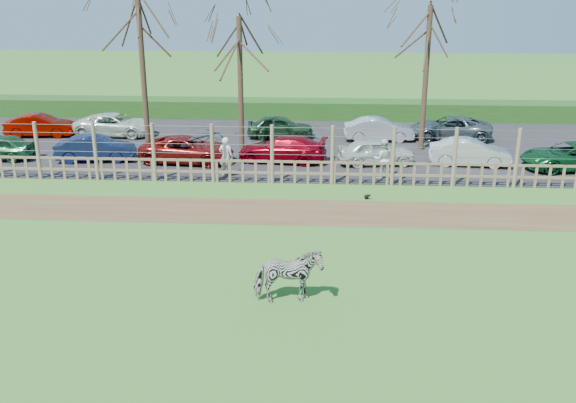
# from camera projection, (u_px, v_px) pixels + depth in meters

# --- Properties ---
(ground) EXTENTS (120.00, 120.00, 0.00)m
(ground) POSITION_uv_depth(u_px,v_px,m) (250.00, 262.00, 19.50)
(ground) COLOR #5EA135
(ground) RESTS_ON ground
(dirt_strip) EXTENTS (34.00, 2.80, 0.01)m
(dirt_strip) POSITION_uv_depth(u_px,v_px,m) (264.00, 211.00, 23.74)
(dirt_strip) COLOR brown
(dirt_strip) RESTS_ON ground
(asphalt) EXTENTS (44.00, 13.00, 0.04)m
(asphalt) POSITION_uv_depth(u_px,v_px,m) (283.00, 145.00, 33.17)
(asphalt) COLOR #232326
(asphalt) RESTS_ON ground
(hedge) EXTENTS (46.00, 2.00, 1.10)m
(hedge) POSITION_uv_depth(u_px,v_px,m) (291.00, 109.00, 39.59)
(hedge) COLOR #1E4716
(hedge) RESTS_ON ground
(fence) EXTENTS (30.16, 0.16, 2.50)m
(fence) POSITION_uv_depth(u_px,v_px,m) (272.00, 165.00, 26.78)
(fence) COLOR brown
(fence) RESTS_ON ground
(tree_left) EXTENTS (4.80, 4.80, 7.88)m
(tree_left) POSITION_uv_depth(u_px,v_px,m) (140.00, 37.00, 29.82)
(tree_left) COLOR #3D2B1E
(tree_left) RESTS_ON ground
(tree_mid) EXTENTS (4.80, 4.80, 6.83)m
(tree_mid) POSITION_uv_depth(u_px,v_px,m) (240.00, 51.00, 30.75)
(tree_mid) COLOR #3D2B1E
(tree_mid) RESTS_ON ground
(tree_right) EXTENTS (4.80, 4.80, 7.35)m
(tree_right) POSITION_uv_depth(u_px,v_px,m) (428.00, 43.00, 30.58)
(tree_right) COLOR #3D2B1E
(tree_right) RESTS_ON ground
(zebra) EXTENTS (1.92, 1.14, 1.52)m
(zebra) POSITION_uv_depth(u_px,v_px,m) (288.00, 276.00, 16.82)
(zebra) COLOR gray
(zebra) RESTS_ON ground
(visitor_a) EXTENTS (0.70, 0.54, 1.72)m
(visitor_a) POSITION_uv_depth(u_px,v_px,m) (226.00, 157.00, 27.61)
(visitor_a) COLOR silver
(visitor_a) RESTS_ON asphalt
(visitor_b) EXTENTS (0.91, 0.75, 1.72)m
(visitor_b) POSITION_uv_depth(u_px,v_px,m) (383.00, 159.00, 27.27)
(visitor_b) COLOR silver
(visitor_b) RESTS_ON asphalt
(crow) EXTENTS (0.25, 0.19, 0.21)m
(crow) POSITION_uv_depth(u_px,v_px,m) (367.00, 197.00, 25.04)
(crow) COLOR black
(crow) RESTS_ON ground
(car_1) EXTENTS (3.77, 1.70, 1.20)m
(car_1) POSITION_uv_depth(u_px,v_px,m) (96.00, 148.00, 30.06)
(car_1) COLOR #141F45
(car_1) RESTS_ON asphalt
(car_2) EXTENTS (4.46, 2.32, 1.20)m
(car_2) POSITION_uv_depth(u_px,v_px,m) (187.00, 150.00, 29.82)
(car_2) COLOR maroon
(car_2) RESTS_ON asphalt
(car_3) EXTENTS (4.30, 2.14, 1.20)m
(car_3) POSITION_uv_depth(u_px,v_px,m) (282.00, 149.00, 29.91)
(car_3) COLOR maroon
(car_3) RESTS_ON asphalt
(car_4) EXTENTS (3.68, 1.89, 1.20)m
(car_4) POSITION_uv_depth(u_px,v_px,m) (376.00, 152.00, 29.47)
(car_4) COLOR white
(car_4) RESTS_ON asphalt
(car_5) EXTENTS (3.75, 1.63, 1.20)m
(car_5) POSITION_uv_depth(u_px,v_px,m) (470.00, 152.00, 29.37)
(car_5) COLOR silver
(car_5) RESTS_ON asphalt
(car_6) EXTENTS (4.55, 2.55, 1.20)m
(car_6) POSITION_uv_depth(u_px,v_px,m) (570.00, 156.00, 28.70)
(car_6) COLOR #105225
(car_6) RESTS_ON asphalt
(car_7) EXTENTS (3.76, 1.66, 1.20)m
(car_7) POSITION_uv_depth(u_px,v_px,m) (40.00, 125.00, 34.77)
(car_7) COLOR #820900
(car_7) RESTS_ON asphalt
(car_8) EXTENTS (4.41, 2.20, 1.20)m
(car_8) POSITION_uv_depth(u_px,v_px,m) (115.00, 125.00, 34.94)
(car_8) COLOR silver
(car_8) RESTS_ON asphalt
(car_10) EXTENTS (3.61, 1.66, 1.20)m
(car_10) POSITION_uv_depth(u_px,v_px,m) (280.00, 127.00, 34.44)
(car_10) COLOR #244828
(car_10) RESTS_ON asphalt
(car_11) EXTENTS (3.70, 1.43, 1.20)m
(car_11) POSITION_uv_depth(u_px,v_px,m) (379.00, 129.00, 33.88)
(car_11) COLOR silver
(car_11) RESTS_ON asphalt
(car_12) EXTENTS (4.44, 2.27, 1.20)m
(car_12) POSITION_uv_depth(u_px,v_px,m) (450.00, 128.00, 34.15)
(car_12) COLOR #4F5E61
(car_12) RESTS_ON asphalt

